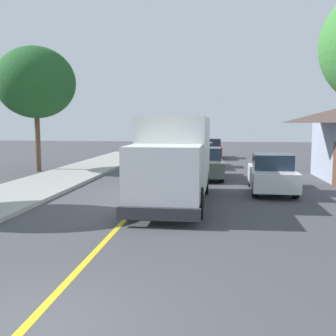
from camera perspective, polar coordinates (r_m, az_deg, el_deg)
The scene contains 8 objects.
ground_plane at distance 6.44m, azimuth -20.75°, elevation -21.51°, with size 120.00×120.00×0.00m, color #424247.
centre_line_yellow at distance 15.55m, azimuth -3.55°, elevation -4.60°, with size 0.16×56.00×0.01m, color gold.
box_truck at distance 14.92m, azimuth 0.96°, elevation 1.78°, with size 2.53×7.22×3.20m.
parked_car_near at distance 21.60m, azimuth 5.41°, elevation 0.59°, with size 1.95×4.46×1.67m.
parked_car_mid at distance 27.26m, azimuth 4.65°, elevation 1.81°, with size 2.00×4.48×1.67m.
parked_car_far at distance 34.24m, azimuth 6.19°, elevation 2.73°, with size 1.81×4.40×1.67m.
parked_van_across at distance 17.81m, azimuth 14.62°, elevation -0.83°, with size 1.93×4.45×1.67m.
street_tree_down_block at distance 26.03m, azimuth -18.41°, elevation 11.51°, with size 4.80×4.80×7.60m.
Camera 1 is at (2.73, -5.02, 2.97)m, focal length 42.58 mm.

